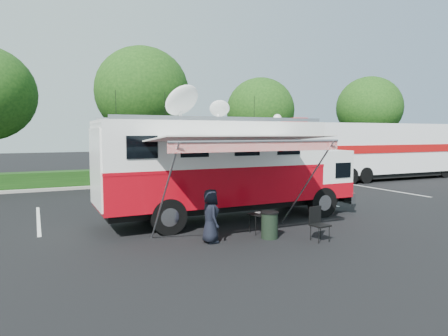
# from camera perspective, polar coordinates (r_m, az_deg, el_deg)

# --- Properties ---
(ground_plane) EXTENTS (120.00, 120.00, 0.00)m
(ground_plane) POSITION_cam_1_polar(r_m,az_deg,el_deg) (15.11, 0.82, -7.34)
(ground_plane) COLOR black
(ground_plane) RESTS_ON ground
(back_border) EXTENTS (60.00, 6.14, 8.87)m
(back_border) POSITION_cam_1_polar(r_m,az_deg,el_deg) (27.30, -9.17, 8.66)
(back_border) COLOR #9E998E
(back_border) RESTS_ON ground_plane
(stall_lines) EXTENTS (24.12, 5.50, 0.01)m
(stall_lines) POSITION_cam_1_polar(r_m,az_deg,el_deg) (17.62, -4.99, -5.57)
(stall_lines) COLOR silver
(stall_lines) RESTS_ON ground_plane
(command_truck) EXTENTS (9.72, 2.67, 4.67)m
(command_truck) POSITION_cam_1_polar(r_m,az_deg,el_deg) (14.78, 0.54, 0.21)
(command_truck) COLOR black
(command_truck) RESTS_ON ground_plane
(awning) EXTENTS (5.30, 2.73, 3.20)m
(awning) POSITION_cam_1_polar(r_m,az_deg,el_deg) (11.86, 2.64, 3.91)
(awning) COLOR silver
(awning) RESTS_ON ground_plane
(person) EXTENTS (0.56, 0.81, 1.59)m
(person) POSITION_cam_1_polar(r_m,az_deg,el_deg) (12.03, -1.93, -10.58)
(person) COLOR black
(person) RESTS_ON ground_plane
(folding_table) EXTENTS (0.92, 0.80, 0.66)m
(folding_table) POSITION_cam_1_polar(r_m,az_deg,el_deg) (13.04, 5.33, -6.60)
(folding_table) COLOR black
(folding_table) RESTS_ON ground_plane
(folding_chair) EXTENTS (0.54, 0.56, 1.02)m
(folding_chair) POSITION_cam_1_polar(r_m,az_deg,el_deg) (12.45, 13.21, -7.32)
(folding_chair) COLOR black
(folding_chair) RESTS_ON ground_plane
(trash_bin) EXTENTS (0.55, 0.55, 0.83)m
(trash_bin) POSITION_cam_1_polar(r_m,az_deg,el_deg) (12.46, 6.52, -8.08)
(trash_bin) COLOR black
(trash_bin) RESTS_ON ground_plane
(semi_trailer) EXTENTS (12.64, 2.96, 3.88)m
(semi_trailer) POSITION_cam_1_polar(r_m,az_deg,el_deg) (30.06, 22.02, 2.38)
(semi_trailer) COLOR white
(semi_trailer) RESTS_ON ground_plane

